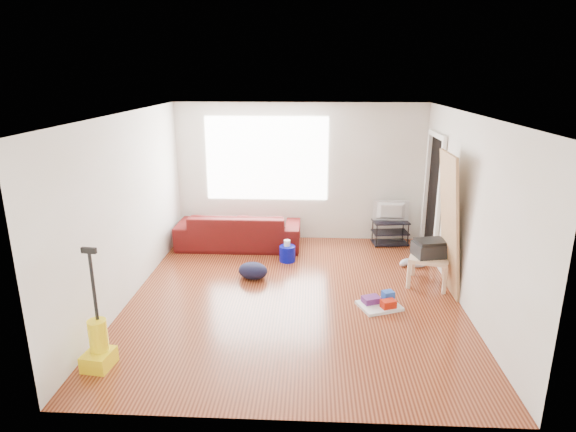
{
  "coord_description": "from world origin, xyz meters",
  "views": [
    {
      "loc": [
        0.22,
        -6.1,
        3.0
      ],
      "look_at": [
        -0.12,
        0.6,
        0.99
      ],
      "focal_mm": 30.0,
      "sensor_mm": 36.0,
      "label": 1
    }
  ],
  "objects_px": {
    "tv_stand": "(390,232)",
    "side_table": "(429,260)",
    "vacuum": "(98,345)",
    "backpack": "(253,278)",
    "sofa": "(239,246)",
    "cleaning_tray": "(380,303)",
    "bucket": "(287,261)"
  },
  "relations": [
    {
      "from": "sofa",
      "to": "side_table",
      "type": "relative_size",
      "value": 3.14
    },
    {
      "from": "sofa",
      "to": "tv_stand",
      "type": "bearing_deg",
      "value": -174.31
    },
    {
      "from": "cleaning_tray",
      "to": "backpack",
      "type": "height_order",
      "value": "cleaning_tray"
    },
    {
      "from": "tv_stand",
      "to": "cleaning_tray",
      "type": "height_order",
      "value": "tv_stand"
    },
    {
      "from": "backpack",
      "to": "bucket",
      "type": "bearing_deg",
      "value": 73.49
    },
    {
      "from": "sofa",
      "to": "bucket",
      "type": "height_order",
      "value": "sofa"
    },
    {
      "from": "side_table",
      "to": "cleaning_tray",
      "type": "xyz_separation_m",
      "value": [
        -0.79,
        -0.76,
        -0.32
      ]
    },
    {
      "from": "side_table",
      "to": "vacuum",
      "type": "relative_size",
      "value": 0.52
    },
    {
      "from": "tv_stand",
      "to": "backpack",
      "type": "xyz_separation_m",
      "value": [
        -2.3,
        -1.64,
        -0.22
      ]
    },
    {
      "from": "backpack",
      "to": "vacuum",
      "type": "height_order",
      "value": "vacuum"
    },
    {
      "from": "cleaning_tray",
      "to": "backpack",
      "type": "xyz_separation_m",
      "value": [
        -1.8,
        0.83,
        -0.06
      ]
    },
    {
      "from": "side_table",
      "to": "bucket",
      "type": "distance_m",
      "value": 2.29
    },
    {
      "from": "side_table",
      "to": "tv_stand",
      "type": "bearing_deg",
      "value": 99.93
    },
    {
      "from": "side_table",
      "to": "backpack",
      "type": "distance_m",
      "value": 2.63
    },
    {
      "from": "sofa",
      "to": "vacuum",
      "type": "distance_m",
      "value": 3.83
    },
    {
      "from": "sofa",
      "to": "backpack",
      "type": "relative_size",
      "value": 4.79
    },
    {
      "from": "tv_stand",
      "to": "side_table",
      "type": "relative_size",
      "value": 0.97
    },
    {
      "from": "bucket",
      "to": "backpack",
      "type": "xyz_separation_m",
      "value": [
        -0.48,
        -0.72,
        0.0
      ]
    },
    {
      "from": "side_table",
      "to": "cleaning_tray",
      "type": "relative_size",
      "value": 1.09
    },
    {
      "from": "tv_stand",
      "to": "bucket",
      "type": "height_order",
      "value": "tv_stand"
    },
    {
      "from": "sofa",
      "to": "side_table",
      "type": "distance_m",
      "value": 3.36
    },
    {
      "from": "bucket",
      "to": "vacuum",
      "type": "distance_m",
      "value": 3.58
    },
    {
      "from": "tv_stand",
      "to": "backpack",
      "type": "height_order",
      "value": "tv_stand"
    },
    {
      "from": "tv_stand",
      "to": "backpack",
      "type": "bearing_deg",
      "value": -151.46
    },
    {
      "from": "sofa",
      "to": "side_table",
      "type": "bearing_deg",
      "value": 154.39
    },
    {
      "from": "side_table",
      "to": "bucket",
      "type": "relative_size",
      "value": 2.64
    },
    {
      "from": "cleaning_tray",
      "to": "side_table",
      "type": "bearing_deg",
      "value": 43.91
    },
    {
      "from": "vacuum",
      "to": "backpack",
      "type": "bearing_deg",
      "value": 67.04
    },
    {
      "from": "tv_stand",
      "to": "backpack",
      "type": "distance_m",
      "value": 2.83
    },
    {
      "from": "tv_stand",
      "to": "vacuum",
      "type": "height_order",
      "value": "vacuum"
    },
    {
      "from": "side_table",
      "to": "cleaning_tray",
      "type": "distance_m",
      "value": 1.15
    },
    {
      "from": "tv_stand",
      "to": "vacuum",
      "type": "xyz_separation_m",
      "value": [
        -3.65,
        -3.98,
        0.02
      ]
    }
  ]
}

